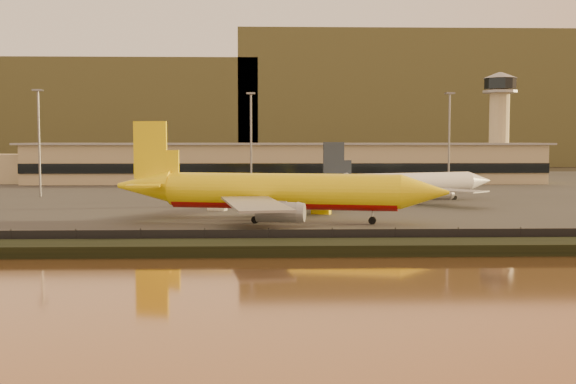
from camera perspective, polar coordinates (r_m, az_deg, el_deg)
name	(u,v)px	position (r m, az deg, el deg)	size (l,w,h in m)	color
ground	(310,235)	(103.98, 1.75, -3.40)	(900.00, 900.00, 0.00)	black
embankment	(319,247)	(87.09, 2.45, -4.40)	(320.00, 7.00, 1.40)	black
tarmac	(289,189)	(198.46, 0.05, 0.20)	(320.00, 220.00, 0.20)	#2D2D2D
perimeter_fence	(316,238)	(90.95, 2.26, -3.65)	(300.00, 0.05, 2.20)	black
terminal_building	(240,164)	(228.71, -3.84, 2.25)	(202.00, 25.00, 12.60)	tan
control_tower	(499,116)	(246.20, 16.36, 5.81)	(11.20, 11.20, 35.50)	tan
apron_light_masts	(352,132)	(179.19, 5.07, 4.76)	(152.20, 12.20, 25.40)	slate
distant_hills	(242,111)	(443.49, -3.68, 6.39)	(470.00, 160.00, 70.00)	brown
dhl_cargo_jet	(277,192)	(117.85, -0.90, 0.00)	(55.11, 53.01, 16.59)	yellow
white_narrowbody_jet	(406,184)	(159.66, 9.34, 0.64)	(43.58, 41.15, 13.03)	white
gse_vehicle_yellow	(321,210)	(131.09, 2.63, -1.42)	(3.41, 1.54, 1.54)	yellow
gse_vehicle_white	(217,206)	(138.57, -5.61, -1.13)	(3.54, 1.59, 1.59)	white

